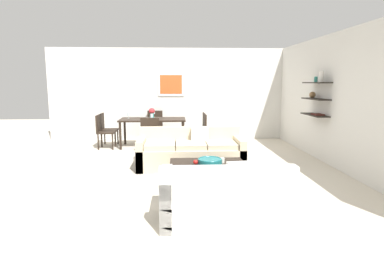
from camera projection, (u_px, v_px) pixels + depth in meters
The scene contains 20 objects.
ground_plane at pixel (186, 171), 6.14m from camera, with size 18.00×18.00×0.00m, color beige.
back_wall_unit at pixel (192, 94), 9.43m from camera, with size 8.40×0.09×2.70m.
right_wall_shelf_unit at pixel (328, 99), 6.69m from camera, with size 0.34×8.20×2.70m.
sofa_beige at pixel (191, 153), 6.44m from camera, with size 2.11×0.90×0.78m.
loveseat_white at pixel (224, 197), 3.95m from camera, with size 1.56×0.90×0.78m.
coffee_table at pixel (208, 175), 5.22m from camera, with size 1.25×0.92×0.38m.
decorative_bowl at pixel (210, 161), 5.20m from camera, with size 0.40×0.40×0.09m.
candle_jar at pixel (222, 160), 5.27m from camera, with size 0.08×0.08×0.08m, color silver.
apple_on_coffee_table at pixel (196, 162), 5.16m from camera, with size 0.08×0.08×0.08m, color red.
dining_table at pixel (153, 122), 8.41m from camera, with size 1.73×0.86×0.75m.
dining_chair_foot at pixel (150, 133), 7.62m from camera, with size 0.44×0.44×0.88m.
dining_chair_head at pixel (155, 124), 9.26m from camera, with size 0.44×0.44×0.88m.
dining_chair_right_near at pixel (201, 129), 8.32m from camera, with size 0.44×0.44×0.88m.
dining_chair_left_far at pixel (106, 127), 8.57m from camera, with size 0.44×0.44×0.88m.
dining_chair_right_far at pixel (200, 126), 8.70m from camera, with size 0.44×0.44×0.88m.
dining_chair_left_near at pixel (103, 129), 8.19m from camera, with size 0.44×0.44×0.88m.
wine_glass_left_far at pixel (128, 115), 8.46m from camera, with size 0.07×0.07×0.14m.
wine_glass_head at pixel (154, 113), 8.75m from camera, with size 0.08×0.08×0.17m.
wine_glass_foot at pixel (152, 116), 8.02m from camera, with size 0.06×0.06×0.17m.
centerpiece_vase at pixel (152, 112), 8.42m from camera, with size 0.16×0.16×0.28m.
Camera 1 is at (-0.19, -5.95, 1.72)m, focal length 29.61 mm.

